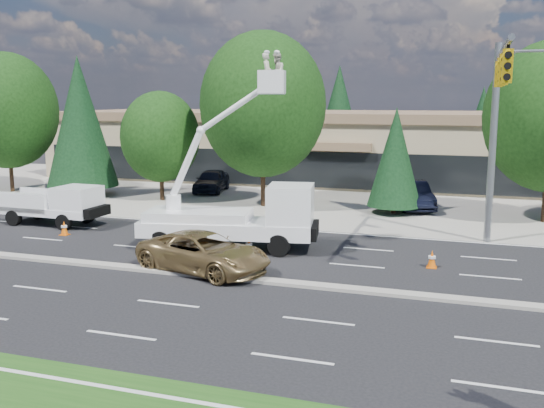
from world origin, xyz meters
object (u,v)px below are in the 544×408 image
(utility_pickup, at_px, (57,209))
(signal_mast, at_px, (497,111))
(minivan, at_px, (204,253))
(bucket_truck, at_px, (241,209))

(utility_pickup, bearing_deg, signal_mast, 4.33)
(utility_pickup, bearing_deg, minivan, -24.97)
(signal_mast, bearing_deg, utility_pickup, -177.71)
(minivan, bearing_deg, signal_mast, -42.68)
(minivan, bearing_deg, utility_pickup, 78.72)
(bucket_truck, height_order, minivan, bucket_truck)
(utility_pickup, relative_size, bucket_truck, 0.65)
(utility_pickup, height_order, bucket_truck, bucket_truck)
(signal_mast, xyz_separation_m, utility_pickup, (-21.43, -0.86, -5.19))
(signal_mast, bearing_deg, minivan, -148.40)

